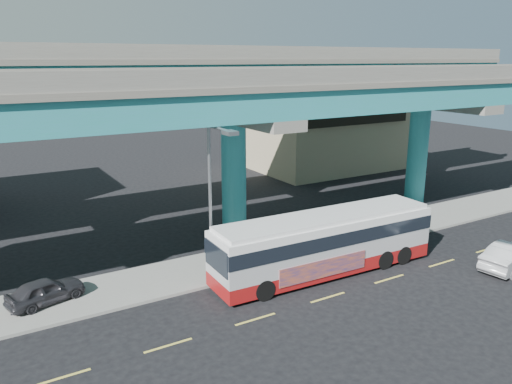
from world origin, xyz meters
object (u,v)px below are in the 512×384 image
transit_bus (325,241)px  parked_car (46,291)px  street_lamp (215,183)px  sedan (512,256)px  stop_sign (361,214)px

transit_bus → parked_car: transit_bus is taller
transit_bus → street_lamp: bearing=168.2°
transit_bus → sedan: (8.90, -4.77, -1.03)m
sedan → parked_car: (-22.12, 8.38, 0.01)m
street_lamp → stop_sign: (9.99, 0.75, -3.38)m
parked_car → street_lamp: 9.14m
street_lamp → stop_sign: bearing=4.3°
stop_sign → street_lamp: bearing=164.6°
parked_car → street_lamp: bearing=-122.3°
transit_bus → parked_car: size_ratio=3.41×
sedan → transit_bus: bearing=53.9°
transit_bus → sedan: size_ratio=2.73×
parked_car → street_lamp: street_lamp is taller
sedan → stop_sign: bearing=25.6°
parked_car → stop_sign: stop_sign is taller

